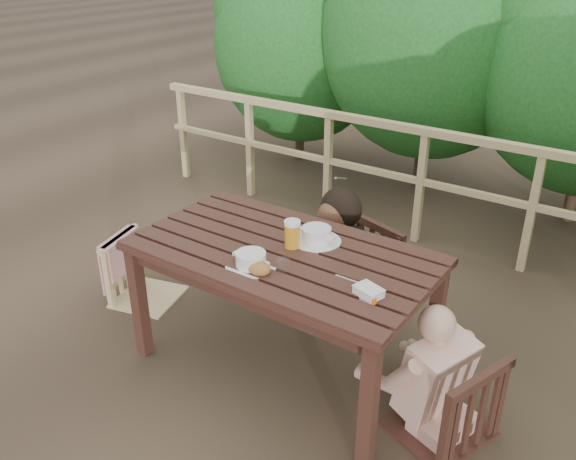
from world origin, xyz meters
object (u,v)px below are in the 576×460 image
Objects in this scene: chair_right at (448,357)px; butter_tub at (369,293)px; chair_far at (356,236)px; diner_right at (456,341)px; bread_roll at (259,268)px; table at (283,310)px; tumbler at (282,266)px; beer_glass at (292,235)px; soup_far at (316,235)px; woman at (359,212)px; soup_near at (251,260)px; chair_left at (142,244)px.

chair_right reaches higher than butter_tub.
diner_right is (1.03, -0.88, 0.09)m from chair_far.
table is at bearing 98.44° from bread_roll.
table is 21.30× the size of tumbler.
beer_glass is at bearing 92.56° from bread_roll.
table is 5.86× the size of soup_far.
woman is (-1.00, 0.90, 0.20)m from chair_right.
chair_far reaches higher than soup_near.
chair_far is at bearing 90.29° from table.
chair_far is at bearing 92.11° from beer_glass.
woman reaches higher than bread_roll.
soup_near is at bearing -56.47° from chair_right.
soup_far is at bearing 63.24° from table.
soup_far reaches higher than bread_roll.
woman is at bearing -69.03° from chair_left.
soup_far is at bearing 98.37° from diner_right.
soup_far is (-0.90, 0.18, 0.35)m from chair_right.
soup_near is 1.99× the size of butter_tub.
soup_far is at bearing -81.98° from chair_right.
chair_far reaches higher than tumbler.
tumbler is at bearing 122.43° from diner_right.
woman is (-0.00, 0.92, 0.29)m from table.
beer_glass is 0.63m from butter_tub.
tumbler is at bearing -65.72° from chair_far.
soup_far is (1.33, 0.16, 0.39)m from chair_left.
bread_roll is (-0.99, -0.29, 0.23)m from diner_right.
diner_right is (1.03, 0.02, 0.20)m from table.
chair_left is 1.50m from chair_far.
woman reaches higher than tumbler.
tumbler is (0.14, -1.09, 0.32)m from chair_far.
chair_right is 1.12m from soup_near.
soup_near is (1.20, -0.29, 0.39)m from chair_left.
butter_tub reaches higher than table.
table is 12.86× the size of bread_roll.
bread_roll is at bearing -87.44° from beer_glass.
chair_far reaches higher than chair_right.
diner_right reaches higher than chair_far.
bread_roll reaches higher than butter_tub.
bread_roll is 1.66× the size of tumbler.
diner_right is 1.12m from soup_near.
diner_right reaches higher than soup_far.
woman is (1.23, 0.88, 0.24)m from chair_left.
table is 0.90m from chair_far.
chair_far is 1.05× the size of chair_right.
table is at bearing 110.15° from diner_right.
beer_glass is at bearing 178.06° from butter_tub.
chair_right is at bearing 14.28° from soup_near.
chair_far is 5.69× the size of beer_glass.
chair_right is at bearing 17.10° from bread_roll.
bread_roll is at bearing 109.33° from woman.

